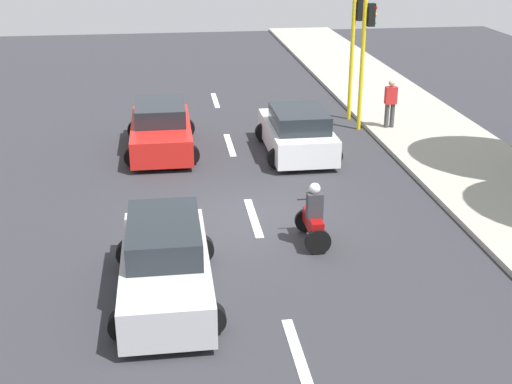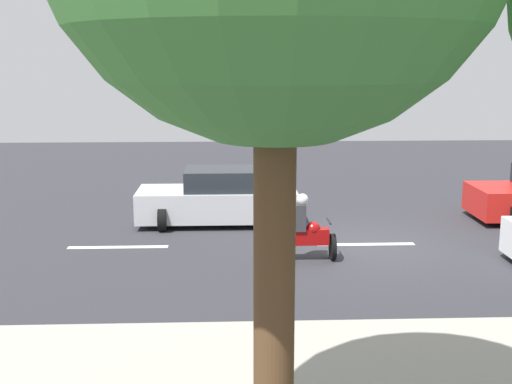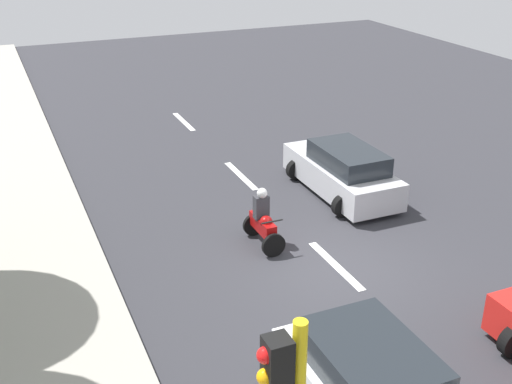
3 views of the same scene
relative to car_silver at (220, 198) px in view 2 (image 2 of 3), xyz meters
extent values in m
cube|color=#2D2D33|center=(2.23, 3.57, -0.76)|extent=(40.00, 60.00, 0.10)
cube|color=#9E998E|center=(9.23, 3.57, -0.64)|extent=(4.00, 60.00, 0.15)
cube|color=white|center=(2.23, -2.43, -0.70)|extent=(0.20, 2.40, 0.01)
cube|color=white|center=(2.23, 3.57, -0.70)|extent=(0.20, 2.40, 0.01)
cylinder|color=black|center=(0.81, 7.79, -0.39)|extent=(0.64, 0.22, 0.64)
cylinder|color=black|center=(-0.84, 7.79, -0.39)|extent=(0.64, 0.22, 0.64)
cube|color=#B7B7BC|center=(0.00, -0.08, -0.15)|extent=(1.70, 4.31, 0.80)
cube|color=#1E2328|center=(0.00, 0.26, 0.53)|extent=(1.43, 2.41, 0.56)
cylinder|color=black|center=(0.74, -1.50, -0.39)|extent=(0.64, 0.22, 0.64)
cylinder|color=black|center=(-0.74, -1.50, -0.39)|extent=(0.64, 0.22, 0.64)
cylinder|color=black|center=(0.74, 1.34, -0.39)|extent=(0.64, 0.22, 0.64)
cylinder|color=black|center=(-0.74, 1.34, -0.39)|extent=(0.64, 0.22, 0.64)
cylinder|color=black|center=(3.41, 2.57, -0.41)|extent=(0.60, 0.10, 0.60)
cylinder|color=black|center=(3.41, 1.37, -0.41)|extent=(0.60, 0.10, 0.60)
cube|color=#990C0C|center=(3.41, 1.92, -0.16)|extent=(0.28, 1.10, 0.36)
sphere|color=#990C0C|center=(3.41, 2.12, 0.02)|extent=(0.32, 0.32, 0.32)
cylinder|color=black|center=(3.41, 2.47, 0.19)|extent=(0.55, 0.04, 0.04)
cube|color=#333338|center=(3.41, 1.82, 0.29)|extent=(0.36, 0.24, 0.60)
sphere|color=silver|center=(3.41, 1.87, 0.69)|extent=(0.26, 0.26, 0.26)
cylinder|color=brown|center=(12.23, 0.64, 1.46)|extent=(0.36, 0.36, 4.34)
camera|label=1|loc=(0.15, -12.25, 6.41)|focal=48.39mm
camera|label=2|loc=(17.62, 0.26, 3.80)|focal=46.33mm
camera|label=3|loc=(9.19, 14.90, 7.15)|focal=44.94mm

